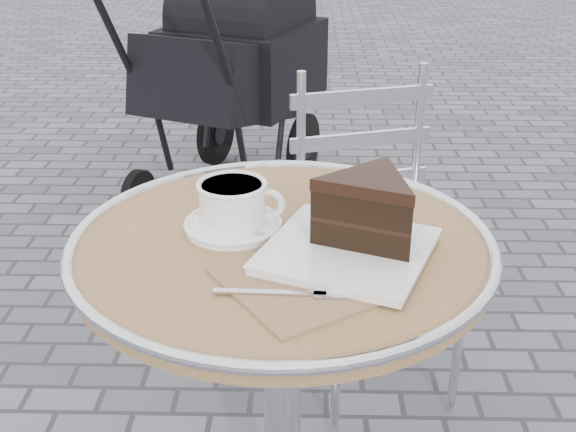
{
  "coord_description": "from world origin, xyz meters",
  "views": [
    {
      "loc": [
        0.04,
        -1.08,
        1.29
      ],
      "look_at": [
        0.01,
        -0.01,
        0.78
      ],
      "focal_mm": 45.0,
      "sensor_mm": 36.0,
      "label": 1
    }
  ],
  "objects_px": {
    "cafe_table": "(282,321)",
    "cake_plate_set": "(363,219)",
    "bistro_chair": "(368,197)",
    "cappuccino_set": "(234,209)",
    "baby_stroller": "(230,78)"
  },
  "relations": [
    {
      "from": "cafe_table",
      "to": "cake_plate_set",
      "type": "distance_m",
      "value": 0.26
    },
    {
      "from": "cake_plate_set",
      "to": "bistro_chair",
      "type": "distance_m",
      "value": 0.74
    },
    {
      "from": "cappuccino_set",
      "to": "cake_plate_set",
      "type": "xyz_separation_m",
      "value": [
        0.21,
        -0.08,
        0.02
      ]
    },
    {
      "from": "cafe_table",
      "to": "baby_stroller",
      "type": "height_order",
      "value": "baby_stroller"
    },
    {
      "from": "bistro_chair",
      "to": "baby_stroller",
      "type": "xyz_separation_m",
      "value": [
        -0.48,
        1.27,
        -0.02
      ]
    },
    {
      "from": "cappuccino_set",
      "to": "baby_stroller",
      "type": "distance_m",
      "value": 1.9
    },
    {
      "from": "cafe_table",
      "to": "cappuccino_set",
      "type": "relative_size",
      "value": 4.12
    },
    {
      "from": "cafe_table",
      "to": "bistro_chair",
      "type": "bearing_deg",
      "value": 72.32
    },
    {
      "from": "cappuccino_set",
      "to": "bistro_chair",
      "type": "relative_size",
      "value": 0.21
    },
    {
      "from": "cappuccino_set",
      "to": "bistro_chair",
      "type": "bearing_deg",
      "value": 64.51
    },
    {
      "from": "cake_plate_set",
      "to": "baby_stroller",
      "type": "bearing_deg",
      "value": 123.76
    },
    {
      "from": "cafe_table",
      "to": "cappuccino_set",
      "type": "distance_m",
      "value": 0.22
    },
    {
      "from": "cafe_table",
      "to": "cake_plate_set",
      "type": "height_order",
      "value": "cake_plate_set"
    },
    {
      "from": "cafe_table",
      "to": "baby_stroller",
      "type": "distance_m",
      "value": 1.93
    },
    {
      "from": "cappuccino_set",
      "to": "bistro_chair",
      "type": "xyz_separation_m",
      "value": [
        0.29,
        0.6,
        -0.24
      ]
    }
  ]
}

